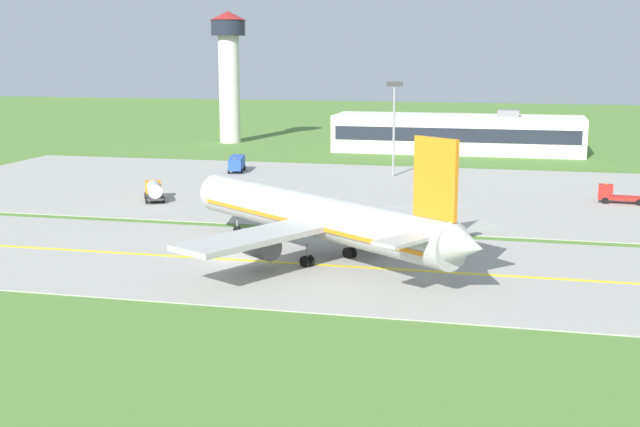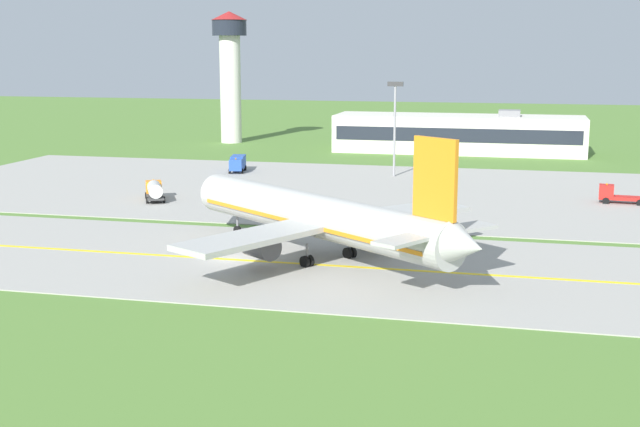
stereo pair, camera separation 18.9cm
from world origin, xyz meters
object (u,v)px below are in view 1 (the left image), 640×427
(service_truck_catering, at_px, (237,163))
(control_tower, at_px, (229,64))
(service_truck_fuel, at_px, (154,190))
(apron_light_mast, at_px, (394,117))
(airplane_lead, at_px, (318,217))
(service_truck_baggage, at_px, (616,195))

(service_truck_catering, xyz_separation_m, control_tower, (-15.95, 42.38, 14.95))
(service_truck_fuel, relative_size, apron_light_mast, 0.43)
(service_truck_fuel, bearing_deg, apron_light_mast, 46.76)
(service_truck_catering, relative_size, apron_light_mast, 0.43)
(service_truck_catering, height_order, control_tower, control_tower)
(control_tower, relative_size, apron_light_mast, 1.86)
(airplane_lead, height_order, service_truck_catering, airplane_lead)
(airplane_lead, height_order, service_truck_fuel, airplane_lead)
(service_truck_fuel, distance_m, control_tower, 73.23)
(service_truck_baggage, bearing_deg, service_truck_fuel, -168.17)
(service_truck_fuel, xyz_separation_m, apron_light_mast, (27.16, 28.88, 7.79))
(service_truck_catering, height_order, apron_light_mast, apron_light_mast)
(airplane_lead, bearing_deg, service_truck_baggage, 51.10)
(service_truck_baggage, bearing_deg, control_tower, 141.37)
(apron_light_mast, bearing_deg, service_truck_fuel, -133.24)
(airplane_lead, distance_m, service_truck_fuel, 37.96)
(service_truck_baggage, height_order, control_tower, control_tower)
(airplane_lead, bearing_deg, service_truck_fuel, 137.98)
(service_truck_fuel, xyz_separation_m, service_truck_catering, (1.81, 27.90, -0.00))
(service_truck_fuel, height_order, service_truck_catering, service_truck_fuel)
(apron_light_mast, bearing_deg, service_truck_baggage, -27.97)
(airplane_lead, xyz_separation_m, apron_light_mast, (-0.97, 54.23, 5.19))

